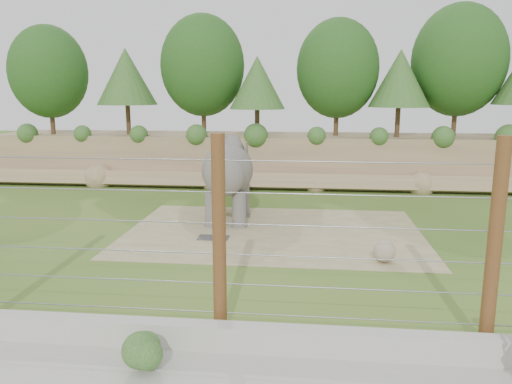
# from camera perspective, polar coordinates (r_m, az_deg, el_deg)

# --- Properties ---
(ground) EXTENTS (90.00, 90.00, 0.00)m
(ground) POSITION_cam_1_polar(r_m,az_deg,el_deg) (14.37, -0.87, -7.85)
(ground) COLOR #3C611E
(ground) RESTS_ON ground
(back_embankment) EXTENTS (30.00, 5.52, 8.77)m
(back_embankment) POSITION_cam_1_polar(r_m,az_deg,el_deg) (26.17, 3.85, 9.69)
(back_embankment) COLOR #856E55
(back_embankment) RESTS_ON ground
(dirt_patch) EXTENTS (10.00, 7.00, 0.02)m
(dirt_patch) POSITION_cam_1_polar(r_m,az_deg,el_deg) (17.17, 2.02, -4.59)
(dirt_patch) COLOR #8F7F59
(dirt_patch) RESTS_ON ground
(drain_grate) EXTENTS (1.00, 0.60, 0.03)m
(drain_grate) POSITION_cam_1_polar(r_m,az_deg,el_deg) (16.48, -4.92, -5.22)
(drain_grate) COLOR #262628
(drain_grate) RESTS_ON dirt_patch
(elephant) EXTENTS (1.76, 3.78, 3.00)m
(elephant) POSITION_cam_1_polar(r_m,az_deg,el_deg) (18.26, -3.24, 1.18)
(elephant) COLOR #5F5B55
(elephant) RESTS_ON ground
(stone_ball) EXTENTS (0.63, 0.63, 0.63)m
(stone_ball) POSITION_cam_1_polar(r_m,az_deg,el_deg) (14.57, 14.46, -6.56)
(stone_ball) COLOR gray
(stone_ball) RESTS_ON dirt_patch
(retaining_wall) EXTENTS (26.00, 0.35, 0.50)m
(retaining_wall) POSITION_cam_1_polar(r_m,az_deg,el_deg) (9.72, -4.62, -16.12)
(retaining_wall) COLOR beige
(retaining_wall) RESTS_ON ground
(barrier_fence) EXTENTS (20.26, 0.26, 4.00)m
(barrier_fence) POSITION_cam_1_polar(r_m,az_deg,el_deg) (9.52, -4.23, -5.34)
(barrier_fence) COLOR #4E2D15
(barrier_fence) RESTS_ON ground
(walkway_shrub) EXTENTS (0.65, 0.65, 0.65)m
(walkway_shrub) POSITION_cam_1_polar(r_m,az_deg,el_deg) (9.23, -12.00, -17.33)
(walkway_shrub) COLOR #285721
(walkway_shrub) RESTS_ON walkway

